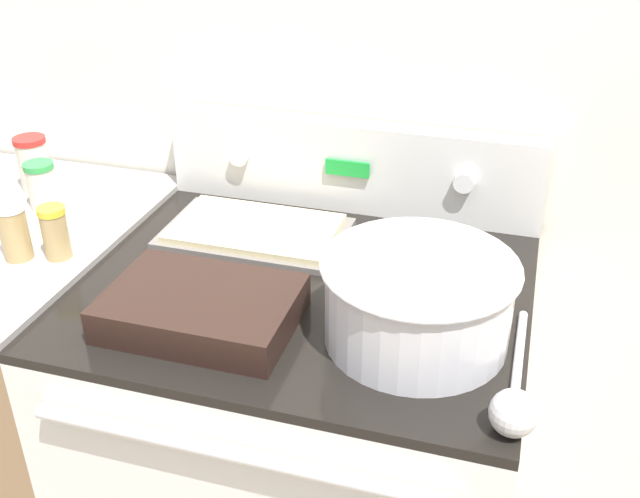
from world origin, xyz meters
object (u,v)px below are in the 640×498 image
mixing_bowl (418,296)px  spice_jar_green_cap (42,185)px  spice_jar_white_cap (14,231)px  spice_jar_red_cap (33,163)px  spice_jar_yellow_cap (55,232)px  casserole_dish (201,306)px  ladle (514,404)px  baking_tray (255,231)px

mixing_bowl → spice_jar_green_cap: mixing_bowl is taller
spice_jar_white_cap → spice_jar_red_cap: bearing=118.8°
spice_jar_yellow_cap → spice_jar_red_cap: spice_jar_red_cap is taller
spice_jar_red_cap → casserole_dish: bearing=-32.6°
ladle → spice_jar_green_cap: bearing=159.4°
spice_jar_green_cap → spice_jar_red_cap: spice_jar_red_cap is taller
baking_tray → ladle: size_ratio=1.14×
ladle → spice_jar_green_cap: 1.03m
mixing_bowl → ladle: (0.16, -0.15, -0.05)m
spice_jar_yellow_cap → spice_jar_red_cap: bearing=131.3°
mixing_bowl → baking_tray: size_ratio=0.86×
mixing_bowl → spice_jar_yellow_cap: (-0.66, 0.05, -0.02)m
baking_tray → spice_jar_yellow_cap: spice_jar_yellow_cap is taller
ladle → spice_jar_yellow_cap: size_ratio=3.08×
baking_tray → spice_jar_green_cap: spice_jar_green_cap is taller
mixing_bowl → casserole_dish: bearing=-170.4°
baking_tray → ladle: 0.65m
ladle → spice_jar_green_cap: (-0.97, 0.36, 0.03)m
casserole_dish → ladle: bearing=-10.3°
baking_tray → spice_jar_green_cap: (-0.45, -0.03, 0.05)m
spice_jar_yellow_cap → spice_jar_white_cap: (-0.07, -0.02, 0.00)m
spice_jar_green_cap → spice_jar_red_cap: (-0.07, 0.08, 0.01)m
mixing_bowl → ladle: 0.22m
mixing_bowl → ladle: size_ratio=0.98×
mixing_bowl → spice_jar_white_cap: 0.73m
spice_jar_yellow_cap → ladle: bearing=-13.2°
spice_jar_yellow_cap → casserole_dish: bearing=-17.5°
spice_jar_white_cap → casserole_dish: bearing=-11.4°
ladle → spice_jar_yellow_cap: bearing=166.8°
mixing_bowl → spice_jar_green_cap: 0.84m
ladle → spice_jar_red_cap: size_ratio=2.62×
casserole_dish → baking_tray: size_ratio=0.85×
mixing_bowl → spice_jar_red_cap: mixing_bowl is taller
ladle → spice_jar_white_cap: spice_jar_white_cap is taller
baking_tray → spice_jar_yellow_cap: 0.37m
mixing_bowl → spice_jar_white_cap: mixing_bowl is taller
casserole_dish → spice_jar_green_cap: bearing=150.0°
spice_jar_yellow_cap → spice_jar_red_cap: 0.33m
spice_jar_white_cap → spice_jar_red_cap: (-0.15, 0.27, 0.00)m
ladle → baking_tray: bearing=142.9°
spice_jar_green_cap → baking_tray: bearing=3.4°
casserole_dish → baking_tray: casserole_dish is taller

